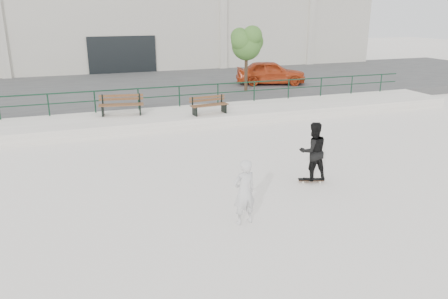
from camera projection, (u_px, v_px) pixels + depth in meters
name	position (u px, v px, depth m)	size (l,w,h in m)	color
ground	(244.00, 208.00, 11.69)	(120.00, 120.00, 0.00)	silver
ledge	(166.00, 119.00, 20.12)	(30.00, 3.00, 0.50)	beige
parking_strip	(136.00, 89.00, 27.73)	(60.00, 14.00, 0.50)	#3F3F3F
railing	(159.00, 93.00, 20.98)	(28.00, 0.06, 1.03)	#133623
commercial_building	(108.00, 15.00, 38.94)	(44.20, 16.33, 8.00)	beige
bench_left	(121.00, 105.00, 19.72)	(2.05, 0.90, 0.91)	brown
bench_right	(209.00, 105.00, 19.90)	(1.80, 0.70, 0.81)	brown
tree	(247.00, 42.00, 24.75)	(2.10, 1.86, 3.73)	#3F321F
red_car	(271.00, 72.00, 27.72)	(1.76, 4.38, 1.49)	#B83B16
skateboard	(311.00, 180.00, 13.40)	(0.80, 0.45, 0.09)	black
standing_skater	(313.00, 151.00, 13.12)	(0.88, 0.68, 1.80)	black
seated_skater	(244.00, 192.00, 10.59)	(0.61, 0.40, 1.67)	silver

